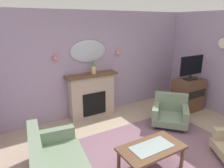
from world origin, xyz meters
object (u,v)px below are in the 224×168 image
object	(u,v)px
coffee_table	(151,150)
wall_mirror	(88,51)
wall_clock	(224,43)
floral_couch	(55,166)
mantel_vase_centre	(94,67)
wall_sconce_right	(118,51)
tv_cabinet	(188,94)
fireplace	(92,95)
wall_sconce_left	(56,56)
armchair_by_coffee_table	(170,112)
tv_flatscreen	(192,67)

from	to	relation	value
coffee_table	wall_mirror	bearing A→B (deg)	88.55
wall_clock	floral_couch	size ratio (longest dim) A/B	0.17
mantel_vase_centre	coffee_table	xyz separation A→B (m)	(-0.11, -2.39, -0.94)
wall_sconce_right	tv_cabinet	bearing A→B (deg)	-33.68
fireplace	wall_sconce_left	xyz separation A→B (m)	(-0.85, 0.09, 1.09)
wall_sconce_right	armchair_by_coffee_table	size ratio (longest dim) A/B	0.12
wall_mirror	floral_couch	bearing A→B (deg)	-126.92
tv_cabinet	wall_mirror	bearing A→B (deg)	155.30
fireplace	mantel_vase_centre	distance (m)	0.76
mantel_vase_centre	wall_sconce_left	xyz separation A→B (m)	(-0.90, 0.12, 0.33)
coffee_table	floral_couch	world-z (taller)	floral_couch
wall_clock	tv_cabinet	size ratio (longest dim) A/B	0.34
wall_sconce_right	floral_couch	bearing A→B (deg)	-140.03
wall_sconce_left	tv_cabinet	xyz separation A→B (m)	(3.35, -1.10, -1.21)
fireplace	coffee_table	bearing A→B (deg)	-91.53
armchair_by_coffee_table	wall_mirror	bearing A→B (deg)	133.80
fireplace	coffee_table	world-z (taller)	fireplace
wall_sconce_left	wall_clock	bearing A→B (deg)	-22.58
tv_flatscreen	wall_clock	bearing A→B (deg)	-43.52
wall_clock	tv_cabinet	distance (m)	1.62
wall_sconce_left	wall_clock	size ratio (longest dim) A/B	0.45
mantel_vase_centre	tv_flatscreen	distance (m)	2.65
wall_mirror	tv_cabinet	world-z (taller)	wall_mirror
tv_flatscreen	fireplace	bearing A→B (deg)	157.63
mantel_vase_centre	wall_mirror	bearing A→B (deg)	106.39
wall_mirror	armchair_by_coffee_table	world-z (taller)	wall_mirror
mantel_vase_centre	coffee_table	world-z (taller)	mantel_vase_centre
wall_sconce_right	tv_flatscreen	size ratio (longest dim) A/B	0.17
armchair_by_coffee_table	wall_clock	bearing A→B (deg)	-5.17
wall_sconce_left	wall_clock	distance (m)	4.19
wall_sconce_right	tv_flatscreen	bearing A→B (deg)	-34.18
mantel_vase_centre	floral_couch	size ratio (longest dim) A/B	0.20
wall_sconce_right	armchair_by_coffee_table	xyz separation A→B (m)	(0.60, -1.46, -1.35)
wall_mirror	floral_couch	distance (m)	2.93
floral_couch	wall_sconce_right	bearing A→B (deg)	39.97
fireplace	tv_flatscreen	xyz separation A→B (m)	(2.50, -1.03, 0.68)
wall_mirror	tv_flatscreen	distance (m)	2.80
floral_couch	tv_cabinet	distance (m)	4.15
mantel_vase_centre	tv_cabinet	bearing A→B (deg)	-21.80
floral_couch	tv_cabinet	bearing A→B (deg)	12.67
tv_cabinet	fireplace	bearing A→B (deg)	158.04
wall_sconce_right	wall_clock	world-z (taller)	wall_clock
floral_couch	tv_cabinet	size ratio (longest dim) A/B	2.00
wall_sconce_right	floral_couch	size ratio (longest dim) A/B	0.08
wall_sconce_right	coffee_table	world-z (taller)	wall_sconce_right
wall_mirror	tv_flatscreen	bearing A→B (deg)	-25.09
armchair_by_coffee_table	wall_sconce_right	bearing A→B (deg)	112.35
tv_flatscreen	coffee_table	bearing A→B (deg)	-151.59
wall_mirror	tv_cabinet	size ratio (longest dim) A/B	1.07
floral_couch	armchair_by_coffee_table	xyz separation A→B (m)	(3.00, 0.55, -0.01)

